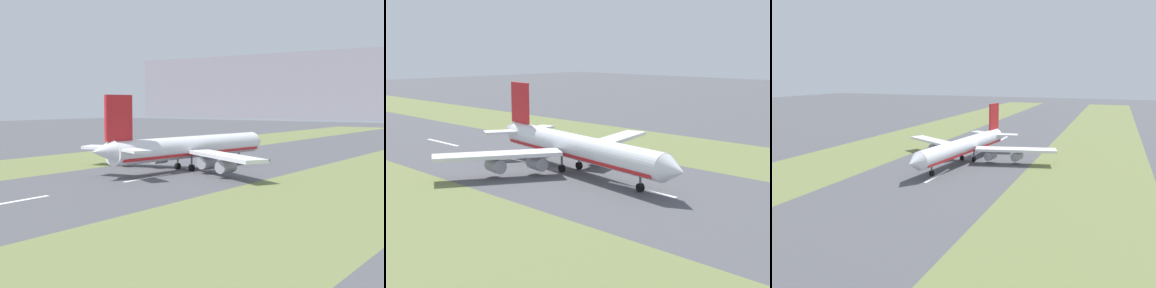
% 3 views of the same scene
% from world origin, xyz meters
% --- Properties ---
extents(ground_plane, '(800.00, 800.00, 0.00)m').
position_xyz_m(ground_plane, '(0.00, 0.00, 0.00)').
color(ground_plane, '#4C4C51').
extents(grass_median_west, '(40.00, 600.00, 0.01)m').
position_xyz_m(grass_median_west, '(-45.00, 0.00, 0.00)').
color(grass_median_west, olive).
rests_on(grass_median_west, ground).
extents(grass_median_east, '(40.00, 600.00, 0.01)m').
position_xyz_m(grass_median_east, '(45.00, 0.00, 0.00)').
color(grass_median_east, olive).
rests_on(grass_median_east, ground).
extents(centreline_dash_near, '(1.20, 18.00, 0.01)m').
position_xyz_m(centreline_dash_near, '(0.00, -54.10, 0.01)').
color(centreline_dash_near, silver).
rests_on(centreline_dash_near, ground).
extents(centreline_dash_mid, '(1.20, 18.00, 0.01)m').
position_xyz_m(centreline_dash_mid, '(0.00, -14.10, 0.01)').
color(centreline_dash_mid, silver).
rests_on(centreline_dash_mid, ground).
extents(centreline_dash_far, '(1.20, 18.00, 0.01)m').
position_xyz_m(centreline_dash_far, '(0.00, 25.90, 0.01)').
color(centreline_dash_far, silver).
rests_on(centreline_dash_far, ground).
extents(airplane_main_jet, '(63.63, 67.16, 20.20)m').
position_xyz_m(airplane_main_jet, '(-1.35, 4.01, 6.02)').
color(airplane_main_jet, white).
rests_on(airplane_main_jet, ground).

